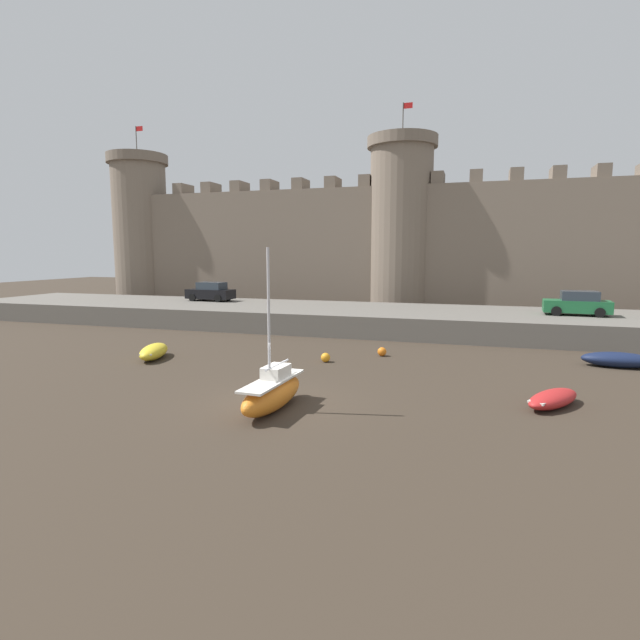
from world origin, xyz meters
The scene contains 11 objects.
ground_plane centered at (0.00, 0.00, 0.00)m, with size 160.00×160.00×0.00m, color #382D23.
quay_road centered at (0.00, 19.42, 0.75)m, with size 69.63×10.00×1.51m, color #666059.
castle centered at (0.00, 30.71, 7.03)m, with size 64.09×6.45×19.23m.
rowboat_near_channel_left centered at (9.77, 2.49, 0.32)m, with size 2.55×3.06×0.61m.
sailboat_foreground_right centered at (0.03, -0.85, 0.66)m, with size 1.36×4.23×5.83m.
rowboat_foreground_centre centered at (13.82, 10.48, 0.39)m, with size 3.39×1.35×0.75m.
rowboat_midflat_left centered at (-9.42, 5.35, 0.41)m, with size 1.99×3.24×0.79m.
mooring_buoy_near_channel centered at (-0.41, 7.31, 0.24)m, with size 0.48×0.48×0.48m, color orange.
mooring_buoy_near_shore centered at (2.13, 9.68, 0.24)m, with size 0.49×0.49×0.49m, color orange.
car_quay_east centered at (-14.95, 21.30, 2.28)m, with size 4.19×2.06×1.62m.
car_quay_centre_east centered at (13.44, 19.52, 2.28)m, with size 4.19×2.06×1.62m.
Camera 1 is at (6.83, -17.04, 5.63)m, focal length 28.00 mm.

